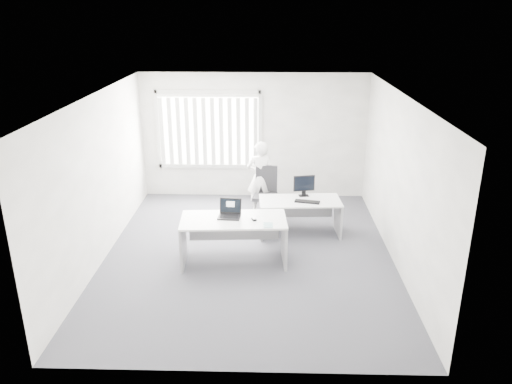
{
  "coord_description": "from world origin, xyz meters",
  "views": [
    {
      "loc": [
        0.35,
        -7.84,
        4.11
      ],
      "look_at": [
        0.13,
        0.15,
        1.13
      ],
      "focal_mm": 35.0,
      "sensor_mm": 36.0,
      "label": 1
    }
  ],
  "objects_px": {
    "office_chair": "(265,202)",
    "monitor": "(304,186)",
    "person": "(261,178)",
    "desk_far": "(300,210)",
    "laptop": "(229,210)",
    "desk_near": "(234,231)"
  },
  "relations": [
    {
      "from": "desk_far",
      "to": "monitor",
      "type": "bearing_deg",
      "value": 66.89
    },
    {
      "from": "laptop",
      "to": "desk_near",
      "type": "bearing_deg",
      "value": -29.87
    },
    {
      "from": "office_chair",
      "to": "monitor",
      "type": "xyz_separation_m",
      "value": [
        0.74,
        -0.59,
        0.57
      ]
    },
    {
      "from": "desk_near",
      "to": "monitor",
      "type": "relative_size",
      "value": 4.37
    },
    {
      "from": "office_chair",
      "to": "monitor",
      "type": "bearing_deg",
      "value": -30.81
    },
    {
      "from": "desk_far",
      "to": "person",
      "type": "xyz_separation_m",
      "value": [
        -0.77,
        1.05,
        0.28
      ]
    },
    {
      "from": "desk_far",
      "to": "laptop",
      "type": "bearing_deg",
      "value": -142.17
    },
    {
      "from": "laptop",
      "to": "person",
      "type": "bearing_deg",
      "value": 82.44
    },
    {
      "from": "desk_far",
      "to": "office_chair",
      "type": "relative_size",
      "value": 1.47
    },
    {
      "from": "person",
      "to": "desk_near",
      "type": "bearing_deg",
      "value": 77.77
    },
    {
      "from": "desk_far",
      "to": "laptop",
      "type": "relative_size",
      "value": 4.25
    },
    {
      "from": "person",
      "to": "monitor",
      "type": "xyz_separation_m",
      "value": [
        0.85,
        -0.82,
        0.12
      ]
    },
    {
      "from": "desk_near",
      "to": "laptop",
      "type": "bearing_deg",
      "value": 141.48
    },
    {
      "from": "office_chair",
      "to": "laptop",
      "type": "xyz_separation_m",
      "value": [
        -0.59,
        -1.93,
        0.61
      ]
    },
    {
      "from": "desk_near",
      "to": "person",
      "type": "distance_m",
      "value": 2.27
    },
    {
      "from": "laptop",
      "to": "office_chair",
      "type": "bearing_deg",
      "value": 78.21
    },
    {
      "from": "desk_far",
      "to": "office_chair",
      "type": "height_order",
      "value": "office_chair"
    },
    {
      "from": "desk_far",
      "to": "laptop",
      "type": "xyz_separation_m",
      "value": [
        -1.25,
        -1.11,
        0.44
      ]
    },
    {
      "from": "laptop",
      "to": "desk_far",
      "type": "bearing_deg",
      "value": 46.75
    },
    {
      "from": "person",
      "to": "monitor",
      "type": "distance_m",
      "value": 1.19
    },
    {
      "from": "monitor",
      "to": "desk_near",
      "type": "bearing_deg",
      "value": -143.09
    },
    {
      "from": "desk_far",
      "to": "desk_near",
      "type": "bearing_deg",
      "value": -139.04
    }
  ]
}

